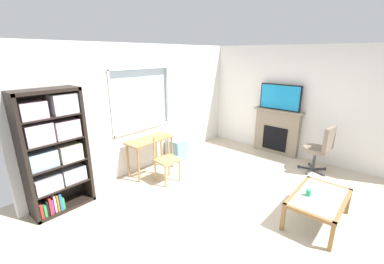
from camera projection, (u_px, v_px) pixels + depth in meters
The scene contains 12 objects.
ground at pixel (244, 204), 4.18m from camera, with size 6.15×5.81×0.02m, color beige.
wall_back_with_window at pixel (147, 109), 5.31m from camera, with size 5.15×0.15×2.57m.
wall_right at pixel (306, 104), 5.70m from camera, with size 0.12×5.01×2.57m, color silver.
bookshelf at pixel (54, 149), 3.77m from camera, with size 0.90×0.38×1.91m.
desk_under_window at pixel (150, 145), 5.10m from camera, with size 0.99×0.43×0.73m.
wooden_chair at pixel (166, 158), 4.78m from camera, with size 0.45×0.44×0.90m.
plastic_drawer_unit at pixel (177, 150), 5.84m from camera, with size 0.35×0.40×0.47m, color #72ADDB.
fireplace at pixel (277, 131), 6.14m from camera, with size 0.26×1.16×1.10m.
tv at pixel (280, 97), 5.87m from camera, with size 0.06×0.96×0.60m.
office_chair at pixel (320, 147), 5.11m from camera, with size 0.57×0.58×1.00m.
coffee_table at pixel (319, 199), 3.63m from camera, with size 1.08×0.66×0.42m.
sippy_cup at pixel (308, 193), 3.62m from camera, with size 0.07×0.07×0.09m, color #33B770.
Camera 1 is at (-3.31, -1.71, 2.38)m, focal length 23.50 mm.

